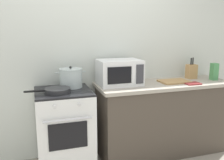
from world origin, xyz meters
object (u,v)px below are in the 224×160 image
object	(u,v)px
cutting_board	(174,81)
stove	(65,130)
stock_pot	(71,78)
frying_pan	(57,90)
microwave	(119,72)
pasta_box	(214,72)
oven_mitt	(192,83)
knife_block	(191,71)

from	to	relation	value
cutting_board	stove	bearing A→B (deg)	-179.95
stock_pot	frying_pan	xyz separation A→B (m)	(-0.18, -0.21, -0.08)
microwave	pasta_box	bearing A→B (deg)	-4.85
pasta_box	oven_mitt	distance (m)	0.45
knife_block	oven_mitt	size ratio (longest dim) A/B	1.57
knife_block	pasta_box	size ratio (longest dim) A/B	1.28
microwave	cutting_board	size ratio (longest dim) A/B	1.39
stove	knife_block	size ratio (longest dim) A/B	3.26
microwave	cutting_board	distance (m)	0.72
stove	stock_pot	xyz separation A→B (m)	(0.11, 0.12, 0.57)
microwave	cutting_board	xyz separation A→B (m)	(0.70, -0.08, -0.14)
cutting_board	pasta_box	distance (m)	0.58
frying_pan	knife_block	xyz separation A→B (m)	(1.80, 0.23, 0.07)
oven_mitt	stove	bearing A→B (deg)	174.08
frying_pan	cutting_board	distance (m)	1.45
frying_pan	oven_mitt	bearing A→B (deg)	-2.62
frying_pan	pasta_box	size ratio (longest dim) A/B	2.13
stove	microwave	xyz separation A→B (m)	(0.68, 0.08, 0.61)
microwave	knife_block	distance (m)	1.05
cutting_board	microwave	bearing A→B (deg)	173.68
frying_pan	oven_mitt	size ratio (longest dim) A/B	2.61
stock_pot	oven_mitt	size ratio (longest dim) A/B	1.92
pasta_box	stove	bearing A→B (deg)	179.15
microwave	oven_mitt	distance (m)	0.90
knife_block	stove	bearing A→B (deg)	-175.32
frying_pan	stock_pot	bearing A→B (deg)	49.69
microwave	oven_mitt	world-z (taller)	microwave
stock_pot	oven_mitt	distance (m)	1.46
pasta_box	oven_mitt	bearing A→B (deg)	-162.67
frying_pan	microwave	xyz separation A→B (m)	(0.75, 0.16, 0.12)
stock_pot	knife_block	size ratio (longest dim) A/B	1.23
microwave	cutting_board	bearing A→B (deg)	-6.32
cutting_board	frying_pan	bearing A→B (deg)	-176.59
pasta_box	knife_block	bearing A→B (deg)	142.95
microwave	pasta_box	size ratio (longest dim) A/B	2.27
stove	knife_block	bearing A→B (deg)	4.68
microwave	pasta_box	world-z (taller)	microwave
stock_pot	cutting_board	size ratio (longest dim) A/B	0.96
oven_mitt	microwave	bearing A→B (deg)	164.47
stove	pasta_box	world-z (taller)	pasta_box
stove	frying_pan	bearing A→B (deg)	-129.95
cutting_board	oven_mitt	distance (m)	0.22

